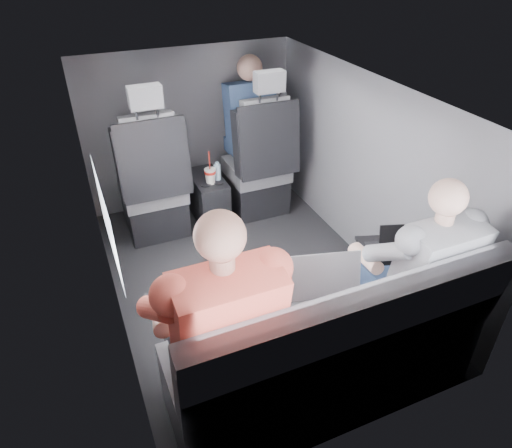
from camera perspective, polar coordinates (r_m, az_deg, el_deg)
name	(u,v)px	position (r m, az deg, el deg)	size (l,w,h in m)	color
floor	(248,279)	(3.31, -0.97, -6.84)	(2.60, 2.60, 0.00)	black
ceiling	(246,93)	(2.65, -1.25, 16.09)	(2.60, 2.60, 0.00)	#B2B2AD
panel_left	(103,228)	(2.77, -18.62, -0.50)	(0.02, 2.60, 1.35)	#56565B
panel_right	(365,172)	(3.33, 13.49, 6.29)	(0.02, 2.60, 1.35)	#56565B
panel_front	(190,128)	(4.04, -8.26, 11.76)	(1.80, 0.02, 1.35)	#56565B
panel_back	(364,339)	(2.03, 13.40, -13.77)	(1.80, 0.02, 1.35)	#56565B
side_window	(107,220)	(2.39, -18.17, 0.43)	(0.02, 0.75, 0.42)	white
seatbelt	(268,132)	(3.59, 1.52, 11.41)	(0.05, 0.01, 0.65)	black
front_seat_left	(154,190)	(3.66, -12.66, 4.16)	(0.52, 0.58, 1.26)	black
front_seat_right	(259,170)	(3.89, 0.39, 6.79)	(0.52, 0.58, 1.26)	black
center_console	(208,199)	(3.88, -5.97, 3.19)	(0.24, 0.48, 0.41)	black
rear_bench	(328,357)	(2.42, 8.97, -16.05)	(1.60, 0.57, 0.92)	#5A5A5F
soda_cup	(210,175)	(3.66, -5.74, 6.06)	(0.09, 0.09, 0.28)	white
water_bottle	(217,172)	(3.70, -4.85, 6.47)	(0.06, 0.06, 0.16)	#B1D0F0
laptop_white	(202,311)	(2.16, -6.74, -10.75)	(0.42, 0.46, 0.26)	silver
laptop_silver	(315,277)	(2.35, 7.33, -6.57)	(0.40, 0.39, 0.25)	#B9B8BE
laptop_black	(396,246)	(2.66, 17.10, -2.69)	(0.39, 0.40, 0.24)	black
passenger_rear_left	(218,326)	(2.06, -4.82, -12.53)	(0.55, 0.66, 1.30)	#333338
passenger_rear_right	(412,271)	(2.53, 18.94, -5.56)	(0.49, 0.61, 1.20)	navy
passenger_front_right	(250,119)	(3.98, -0.74, 12.99)	(0.41, 0.41, 0.86)	navy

